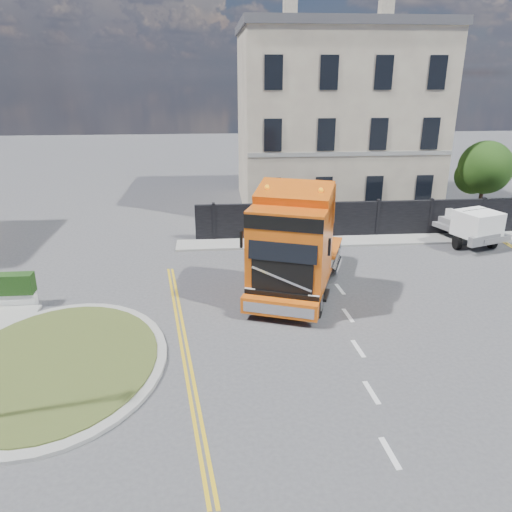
{
  "coord_description": "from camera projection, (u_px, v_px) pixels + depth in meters",
  "views": [
    {
      "loc": [
        -1.94,
        -16.88,
        8.58
      ],
      "look_at": [
        -0.37,
        1.48,
        1.8
      ],
      "focal_mm": 35.0,
      "sensor_mm": 36.0,
      "label": 1
    }
  ],
  "objects": [
    {
      "name": "hoarding_fence",
      "position": [
        369.0,
        219.0,
        27.5
      ],
      "size": [
        18.8,
        0.25,
        2.0
      ],
      "color": "black",
      "rests_on": "ground"
    },
    {
      "name": "flatbed_pickup",
      "position": [
        471.0,
        226.0,
        26.07
      ],
      "size": [
        3.36,
        5.2,
        1.98
      ],
      "rotation": [
        0.0,
        0.0,
        0.34
      ],
      "color": "slate",
      "rests_on": "ground"
    },
    {
      "name": "traffic_island",
      "position": [
        56.0,
        363.0,
        15.51
      ],
      "size": [
        6.8,
        6.8,
        0.17
      ],
      "color": "gray",
      "rests_on": "ground"
    },
    {
      "name": "ground",
      "position": [
        269.0,
        314.0,
        18.91
      ],
      "size": [
        120.0,
        120.0,
        0.0
      ],
      "primitive_type": "plane",
      "color": "#424244",
      "rests_on": "ground"
    },
    {
      "name": "tree",
      "position": [
        482.0,
        170.0,
        30.32
      ],
      "size": [
        3.2,
        3.2,
        4.8
      ],
      "color": "#382619",
      "rests_on": "ground"
    },
    {
      "name": "truck",
      "position": [
        294.0,
        249.0,
        19.76
      ],
      "size": [
        5.24,
        8.05,
        4.52
      ],
      "rotation": [
        0.0,
        0.0,
        -0.35
      ],
      "color": "black",
      "rests_on": "ground"
    },
    {
      "name": "pavement_far",
      "position": [
        363.0,
        241.0,
        26.94
      ],
      "size": [
        20.0,
        1.6,
        0.12
      ],
      "primitive_type": "cube",
      "color": "gray",
      "rests_on": "ground"
    },
    {
      "name": "georgian_building",
      "position": [
        333.0,
        118.0,
        32.82
      ],
      "size": [
        12.3,
        10.3,
        12.8
      ],
      "color": "beige",
      "rests_on": "ground"
    }
  ]
}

